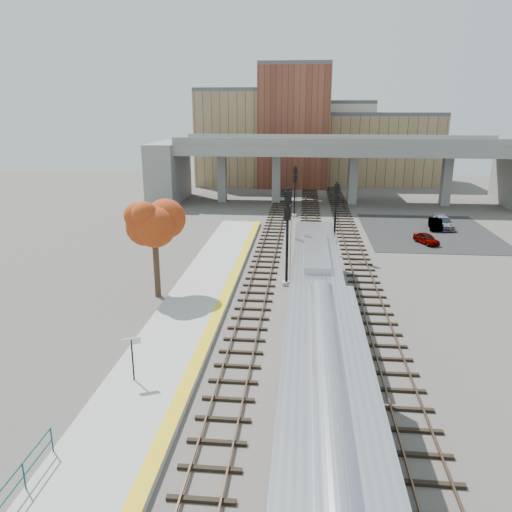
% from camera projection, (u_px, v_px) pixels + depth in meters
% --- Properties ---
extents(ground, '(160.00, 160.00, 0.00)m').
position_uv_depth(ground, '(299.00, 336.00, 30.18)').
color(ground, '#47423D').
rests_on(ground, ground).
extents(platform, '(4.50, 60.00, 0.35)m').
position_uv_depth(platform, '(181.00, 329.00, 30.81)').
color(platform, '#9E9E99').
rests_on(platform, ground).
extents(yellow_strip, '(0.70, 60.00, 0.01)m').
position_uv_depth(yellow_strip, '(211.00, 327.00, 30.58)').
color(yellow_strip, yellow).
rests_on(yellow_strip, platform).
extents(tracks, '(10.70, 95.00, 0.25)m').
position_uv_depth(tracks, '(312.00, 271.00, 42.00)').
color(tracks, black).
rests_on(tracks, ground).
extents(overpass, '(54.00, 12.00, 9.50)m').
position_uv_depth(overpass, '(339.00, 163.00, 71.01)').
color(overpass, slate).
rests_on(overpass, ground).
extents(buildings_far, '(43.00, 21.00, 20.60)m').
position_uv_depth(buildings_far, '(312.00, 139.00, 91.35)').
color(buildings_far, '#937D55').
rests_on(buildings_far, ground).
extents(parking_lot, '(14.00, 18.00, 0.04)m').
position_uv_depth(parking_lot, '(428.00, 232.00, 55.59)').
color(parking_lot, black).
rests_on(parking_lot, ground).
extents(locomotive, '(3.02, 19.05, 4.10)m').
position_uv_depth(locomotive, '(315.00, 276.00, 33.97)').
color(locomotive, '#A8AAB2').
rests_on(locomotive, ground).
extents(signal_mast_near, '(0.60, 0.64, 7.58)m').
position_uv_depth(signal_mast_near, '(287.00, 238.00, 37.74)').
color(signal_mast_near, '#9E9E99').
rests_on(signal_mast_near, ground).
extents(signal_mast_mid, '(0.60, 0.64, 6.87)m').
position_uv_depth(signal_mast_mid, '(335.00, 220.00, 45.91)').
color(signal_mast_mid, '#9E9E99').
rests_on(signal_mast_mid, ground).
extents(signal_mast_far, '(0.60, 0.64, 6.41)m').
position_uv_depth(signal_mast_far, '(295.00, 193.00, 62.60)').
color(signal_mast_far, '#9E9E99').
rests_on(signal_mast_far, ground).
extents(station_sign, '(0.84, 0.41, 2.27)m').
position_uv_depth(station_sign, '(132.00, 350.00, 24.18)').
color(station_sign, black).
rests_on(station_sign, platform).
extents(tree, '(3.60, 3.60, 7.52)m').
position_uv_depth(tree, '(154.00, 222.00, 35.03)').
color(tree, '#382619').
rests_on(tree, ground).
extents(car_a, '(2.46, 3.45, 1.09)m').
position_uv_depth(car_a, '(426.00, 239.00, 50.51)').
color(car_a, '#99999E').
rests_on(car_a, parking_lot).
extents(car_b, '(1.81, 3.85, 1.22)m').
position_uv_depth(car_b, '(435.00, 224.00, 56.67)').
color(car_b, '#99999E').
rests_on(car_b, parking_lot).
extents(car_c, '(1.94, 4.61, 1.33)m').
position_uv_depth(car_c, '(443.00, 223.00, 57.01)').
color(car_c, '#99999E').
rests_on(car_c, parking_lot).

